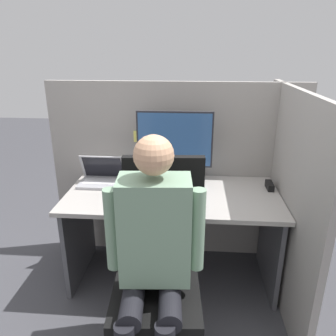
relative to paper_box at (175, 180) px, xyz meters
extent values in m
plane|color=#3D3D42|center=(0.00, -0.52, -0.73)|extent=(12.00, 12.00, 0.00)
cube|color=gray|center=(0.00, 0.20, -0.02)|extent=(1.97, 0.04, 1.42)
cube|color=#F4EA66|center=(-0.28, 0.18, 0.28)|extent=(0.09, 0.01, 0.09)
cube|color=gray|center=(0.76, -0.24, -0.02)|extent=(0.04, 1.34, 1.42)
cube|color=#9E9993|center=(0.00, -0.17, -0.04)|extent=(1.47, 0.70, 0.03)
cube|color=#4C4C51|center=(-0.70, -0.17, -0.39)|extent=(0.03, 0.60, 0.67)
cube|color=#4C4C51|center=(0.70, -0.17, -0.39)|extent=(0.03, 0.60, 0.67)
cube|color=#236BAD|center=(0.00, 0.00, 0.00)|extent=(0.33, 0.25, 0.05)
cylinder|color=#232328|center=(0.00, 0.00, 0.03)|extent=(0.20, 0.20, 0.01)
cylinder|color=#232328|center=(0.00, 0.00, 0.08)|extent=(0.04, 0.04, 0.08)
cube|color=#232328|center=(0.00, 0.00, 0.31)|extent=(0.54, 0.02, 0.40)
cube|color=#2D5184|center=(0.00, -0.01, 0.31)|extent=(0.52, 0.00, 0.38)
cube|color=#99999E|center=(-0.53, -0.07, -0.02)|extent=(0.33, 0.21, 0.02)
cube|color=silver|center=(-0.53, -0.05, -0.01)|extent=(0.28, 0.11, 0.00)
cube|color=#99999E|center=(-0.53, -0.01, 0.09)|extent=(0.33, 0.09, 0.20)
cube|color=black|center=(-0.53, -0.01, 0.09)|extent=(0.29, 0.07, 0.17)
ellipsoid|color=gray|center=(-0.29, -0.28, -0.01)|extent=(0.07, 0.04, 0.03)
cube|color=black|center=(0.68, -0.04, 0.00)|extent=(0.04, 0.12, 0.05)
cone|color=orange|center=(0.07, -0.41, -0.01)|extent=(0.04, 0.12, 0.04)
cylinder|color=green|center=(0.07, -0.34, -0.01)|extent=(0.02, 0.02, 0.02)
cube|color=black|center=(-0.01, -0.74, -0.71)|extent=(0.10, 0.28, 0.04)
cylinder|color=gray|center=(-0.04, -0.88, -0.52)|extent=(0.05, 0.05, 0.35)
cube|color=black|center=(-0.04, -0.88, -0.31)|extent=(0.49, 0.49, 0.07)
cube|color=black|center=(-0.02, -0.62, 0.06)|extent=(0.44, 0.08, 0.66)
cylinder|color=black|center=(-0.14, -1.00, -0.22)|extent=(0.13, 0.32, 0.11)
cylinder|color=black|center=(0.04, -0.99, -0.22)|extent=(0.13, 0.32, 0.11)
cube|color=gray|center=(-0.04, -0.88, 0.10)|extent=(0.35, 0.22, 0.53)
sphere|color=tan|center=(-0.04, -0.88, 0.48)|extent=(0.18, 0.18, 0.18)
cylinder|color=gray|center=(-0.25, -0.89, 0.10)|extent=(0.07, 0.07, 0.43)
cylinder|color=gray|center=(0.16, -0.86, 0.10)|extent=(0.07, 0.07, 0.43)
camera|label=1|loc=(0.13, -2.24, 0.93)|focal=35.00mm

